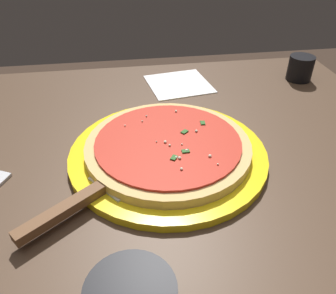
{
  "coord_description": "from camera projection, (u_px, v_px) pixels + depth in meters",
  "views": [
    {
      "loc": [
        -0.05,
        -0.43,
        1.12
      ],
      "look_at": [
        0.02,
        0.02,
        0.8
      ],
      "focal_mm": 36.07,
      "sensor_mm": 36.0,
      "label": 1
    }
  ],
  "objects": [
    {
      "name": "napkin_folded_right",
      "position": [
        179.0,
        84.0,
        0.8
      ],
      "size": [
        0.16,
        0.16,
        0.0
      ],
      "primitive_type": "cube",
      "rotation": [
        0.0,
        0.0,
        0.15
      ],
      "color": "white",
      "rests_on": "restaurant_table"
    },
    {
      "name": "restaurant_table",
      "position": [
        159.0,
        226.0,
        0.64
      ],
      "size": [
        0.97,
        0.83,
        0.78
      ],
      "color": "black",
      "rests_on": "ground_plane"
    },
    {
      "name": "pizza_server",
      "position": [
        87.0,
        197.0,
        0.46
      ],
      "size": [
        0.2,
        0.17,
        0.01
      ],
      "color": "silver",
      "rests_on": "serving_plate"
    },
    {
      "name": "pizza",
      "position": [
        168.0,
        146.0,
        0.55
      ],
      "size": [
        0.27,
        0.27,
        0.02
      ],
      "color": "#DBB26B",
      "rests_on": "serving_plate"
    },
    {
      "name": "cup_small_sauce",
      "position": [
        300.0,
        68.0,
        0.8
      ],
      "size": [
        0.06,
        0.06,
        0.06
      ],
      "primitive_type": "cylinder",
      "color": "black",
      "rests_on": "restaurant_table"
    },
    {
      "name": "serving_plate",
      "position": [
        168.0,
        154.0,
        0.56
      ],
      "size": [
        0.33,
        0.33,
        0.01
      ],
      "primitive_type": "cylinder",
      "color": "yellow",
      "rests_on": "restaurant_table"
    }
  ]
}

